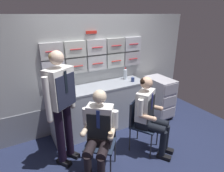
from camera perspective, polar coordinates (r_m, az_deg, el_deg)
ground at (r=3.24m, az=7.23°, el=-21.51°), size 4.80×4.80×0.04m
galley_bulkhead at (r=3.73m, az=-4.55°, el=4.05°), size 4.20×0.14×2.15m
galley_counter at (r=3.69m, az=-3.80°, el=-6.60°), size 1.87×0.53×0.90m
service_trolley at (r=4.26m, az=13.94°, el=-3.03°), size 0.40×0.65×0.88m
folding_chair_left at (r=2.82m, az=-3.05°, el=-14.40°), size 0.56×0.56×0.85m
crew_member_left at (r=2.59m, az=-3.97°, el=-13.55°), size 0.62×0.65×1.25m
folding_chair_right at (r=3.20m, az=8.25°, el=-9.87°), size 0.55×0.55×0.85m
crew_member_right at (r=3.07m, az=11.24°, el=-7.70°), size 0.60×0.68×1.27m
crew_member_standing at (r=2.74m, az=-15.05°, el=-4.02°), size 0.47×0.40×1.72m
water_bottle_clear at (r=3.28m, az=-15.22°, el=-0.33°), size 0.06×0.06×0.22m
sparkling_bottle_green at (r=3.86m, az=4.01°, el=3.69°), size 0.07×0.07×0.24m
paper_cup_tan at (r=3.28m, az=-13.32°, el=-1.43°), size 0.07×0.07×0.07m
espresso_cup_small at (r=3.75m, az=6.25°, el=1.96°), size 0.07×0.07×0.08m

